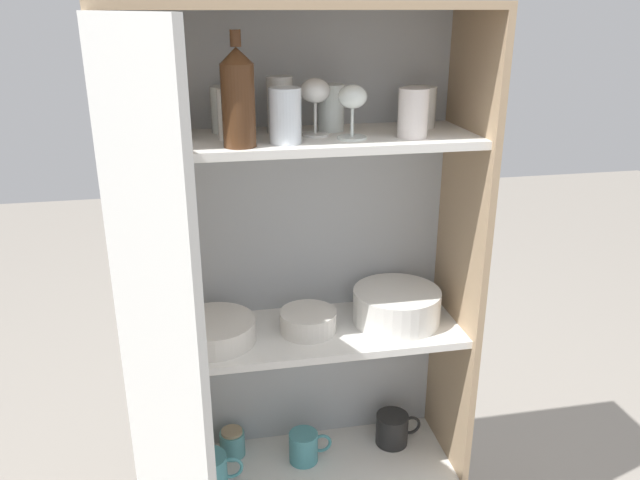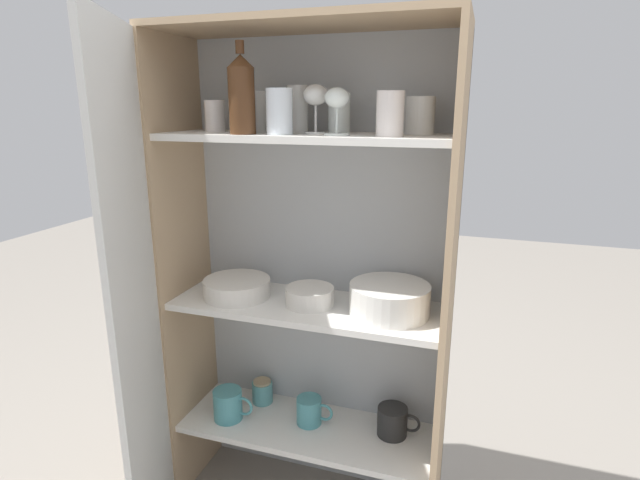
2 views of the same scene
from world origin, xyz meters
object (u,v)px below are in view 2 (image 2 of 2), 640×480
mixing_bowl_large (237,287)px  storage_jar (262,391)px  coffee_mug_primary (228,405)px  serving_bowl_small (310,295)px  plate_stack_white (390,299)px  wine_bottle (242,94)px

mixing_bowl_large → storage_jar: size_ratio=2.56×
mixing_bowl_large → coffee_mug_primary: bearing=-136.6°
serving_bowl_small → storage_jar: (-0.21, 0.09, -0.43)m
plate_stack_white → mixing_bowl_large: bearing=-178.1°
plate_stack_white → coffee_mug_primary: size_ratio=1.68×
wine_bottle → coffee_mug_primary: wine_bottle is taller
wine_bottle → coffee_mug_primary: bearing=159.1°
mixing_bowl_large → serving_bowl_small: bearing=1.6°
storage_jar → wine_bottle: bearing=-73.3°
wine_bottle → storage_jar: (-0.05, 0.17, -1.02)m
mixing_bowl_large → storage_jar: bearing=71.4°
wine_bottle → serving_bowl_small: size_ratio=1.63×
coffee_mug_primary → storage_jar: size_ratio=1.69×
mixing_bowl_large → serving_bowl_small: mixing_bowl_large is taller
mixing_bowl_large → plate_stack_white: bearing=1.9°
wine_bottle → plate_stack_white: 0.71m
mixing_bowl_large → serving_bowl_small: 0.24m
serving_bowl_small → storage_jar: size_ratio=1.79×
mixing_bowl_large → storage_jar: 0.44m
plate_stack_white → coffee_mug_primary: 0.68m
wine_bottle → serving_bowl_small: 0.62m
plate_stack_white → serving_bowl_small: (-0.24, -0.01, -0.01)m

